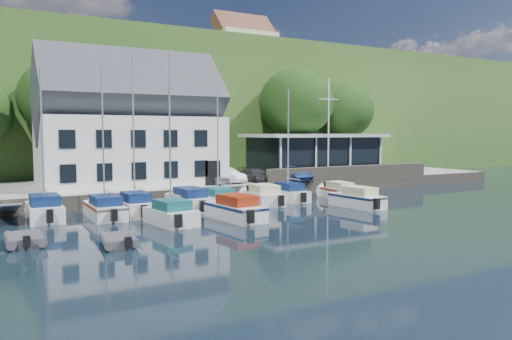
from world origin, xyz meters
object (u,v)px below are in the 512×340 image
object	(u,v)px
car_dgrey	(256,175)
boat_r1_2	(134,143)
club_pavilion	(314,155)
dinghy_1	(118,239)
boat_r2_2	(235,207)
boat_r1_4	(218,148)
boat_r2_1	(170,147)
harbor_building	(131,131)
boat_r1_3	(189,198)
boat_r1_6	(288,144)
car_blue	(291,173)
boat_r1_1	(103,148)
car_white	(226,175)
car_silver	(215,177)
boat_r1_7	(338,190)
dinghy_0	(24,238)
flagpole	(329,129)
boat_r2_4	(357,197)
boat_r1_0	(42,141)
boat_r1_5	(263,195)

from	to	relation	value
car_dgrey	boat_r1_2	bearing A→B (deg)	-153.63
club_pavilion	dinghy_1	size ratio (longest dim) A/B	4.85
club_pavilion	boat_r2_2	xyz separation A→B (m)	(-15.48, -13.45, -2.29)
boat_r1_4	boat_r2_1	distance (m)	7.17
boat_r1_4	dinghy_1	distance (m)	13.26
harbor_building	boat_r1_3	world-z (taller)	harbor_building
boat_r1_6	dinghy_1	world-z (taller)	boat_r1_6
car_blue	boat_r2_2	xyz separation A→B (m)	(-10.57, -10.09, -0.93)
boat_r2_2	boat_r1_1	bearing A→B (deg)	140.24
boat_r2_2	car_white	bearing A→B (deg)	60.48
boat_r1_1	boat_r1_6	bearing A→B (deg)	3.26
club_pavilion	boat_r1_4	distance (m)	16.42
car_silver	boat_r1_4	world-z (taller)	boat_r1_4
boat_r1_7	dinghy_0	xyz separation A→B (m)	(-23.19, -5.91, -0.34)
boat_r2_2	flagpole	bearing A→B (deg)	27.72
club_pavilion	boat_r1_6	bearing A→B (deg)	-135.48
car_blue	dinghy_1	size ratio (longest dim) A/B	1.49
boat_r1_2	boat_r2_1	size ratio (longest dim) A/B	1.03
car_white	car_dgrey	distance (m)	2.60
boat_r1_1	boat_r1_6	world-z (taller)	boat_r1_6
boat_r2_4	club_pavilion	bearing A→B (deg)	60.28
club_pavilion	car_white	distance (m)	10.88
flagpole	boat_r1_6	xyz separation A→B (m)	(-7.08, -4.29, -1.17)
boat_r1_7	car_silver	bearing A→B (deg)	146.12
club_pavilion	boat_r1_2	bearing A→B (deg)	-156.25
car_white	dinghy_1	size ratio (longest dim) A/B	1.40
harbor_building	boat_r2_1	xyz separation A→B (m)	(-1.41, -13.59, -0.90)
car_white	boat_r1_0	bearing A→B (deg)	-174.98
boat_r1_5	boat_r1_6	bearing A→B (deg)	23.21
car_silver	dinghy_1	xyz separation A→B (m)	(-11.46, -14.40, -1.23)
boat_r1_3	car_white	bearing A→B (deg)	45.06
car_white	boat_r1_1	bearing A→B (deg)	-166.15
boat_r1_6	flagpole	bearing A→B (deg)	29.79
boat_r2_1	boat_r2_4	size ratio (longest dim) A/B	1.50
flagpole	boat_r1_0	bearing A→B (deg)	-170.13
car_white	boat_r1_4	distance (m)	7.54
boat_r1_2	car_silver	bearing A→B (deg)	36.42
boat_r2_1	dinghy_0	world-z (taller)	boat_r2_1
boat_r1_2	boat_r2_2	bearing A→B (deg)	-43.40
car_blue	boat_r2_1	distance (m)	17.68
boat_r1_3	boat_r1_4	size ratio (longest dim) A/B	0.82
boat_r1_6	boat_r2_2	size ratio (longest dim) A/B	1.36
boat_r1_0	boat_r1_4	distance (m)	11.40
boat_r2_1	dinghy_0	bearing A→B (deg)	-175.95
car_white	boat_r1_3	world-z (taller)	car_white
boat_r2_4	flagpole	bearing A→B (deg)	57.78
car_blue	boat_r2_4	xyz separation A→B (m)	(-0.87, -9.85, -0.96)
harbor_building	boat_r1_1	distance (m)	10.43
boat_r1_4	boat_r1_6	bearing A→B (deg)	0.16
harbor_building	boat_r1_7	world-z (taller)	harbor_building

